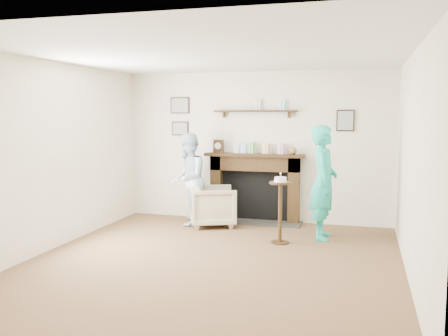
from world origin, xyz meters
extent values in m
plane|color=brown|center=(0.00, 0.00, 0.00)|extent=(5.00, 5.00, 0.00)
cube|color=#F3E9CE|center=(0.00, 2.50, 1.25)|extent=(4.50, 0.04, 2.50)
cube|color=#F3E9CE|center=(-2.25, 0.00, 1.25)|extent=(0.04, 5.00, 2.50)
cube|color=#F3E9CE|center=(2.25, 0.00, 1.25)|extent=(0.04, 5.00, 2.50)
cube|color=silver|center=(0.00, 0.00, 2.50)|extent=(4.50, 5.00, 0.04)
cube|color=black|center=(-0.66, 2.40, 0.55)|extent=(0.18, 0.20, 1.10)
cube|color=black|center=(0.66, 2.40, 0.55)|extent=(0.18, 0.20, 1.10)
cube|color=black|center=(0.00, 2.40, 0.98)|extent=(1.50, 0.20, 0.24)
cube|color=black|center=(0.00, 2.47, 0.43)|extent=(1.14, 0.06, 0.86)
cube|color=#302E2B|center=(0.00, 2.28, 0.01)|extent=(1.60, 0.44, 0.03)
cube|color=black|center=(0.00, 2.37, 1.12)|extent=(1.68, 0.26, 0.05)
cube|color=black|center=(0.00, 2.42, 1.85)|extent=(1.40, 0.15, 0.03)
cube|color=black|center=(-1.35, 2.48, 1.95)|extent=(0.34, 0.03, 0.28)
cube|color=black|center=(-1.35, 2.48, 1.55)|extent=(0.30, 0.03, 0.24)
cube|color=black|center=(1.45, 2.48, 1.70)|extent=(0.28, 0.03, 0.34)
cube|color=black|center=(-0.62, 2.37, 1.26)|extent=(0.16, 0.09, 0.22)
cylinder|color=silver|center=(-0.62, 2.32, 1.27)|extent=(0.11, 0.01, 0.11)
sphere|color=green|center=(0.64, 2.37, 1.21)|extent=(0.12, 0.12, 0.12)
imported|color=tan|center=(-0.58, 1.90, 0.00)|extent=(0.93, 0.91, 0.65)
imported|color=#CAD5FC|center=(-1.01, 1.90, 0.00)|extent=(0.71, 0.83, 1.50)
imported|color=teal|center=(1.20, 1.54, 0.00)|extent=(0.41, 0.61, 1.65)
cylinder|color=black|center=(0.64, 1.11, 0.01)|extent=(0.26, 0.26, 0.02)
cylinder|color=black|center=(0.64, 1.11, 0.43)|extent=(0.05, 0.05, 0.82)
cylinder|color=black|center=(0.64, 1.11, 0.86)|extent=(0.31, 0.31, 0.03)
cylinder|color=silver|center=(0.64, 1.11, 0.87)|extent=(0.21, 0.21, 0.01)
cylinder|color=white|center=(0.64, 1.11, 0.91)|extent=(0.16, 0.16, 0.06)
cylinder|color=#F9DD9D|center=(0.64, 1.11, 0.96)|extent=(0.01, 0.01, 0.05)
sphere|color=orange|center=(0.64, 1.11, 0.99)|extent=(0.02, 0.02, 0.02)
camera|label=1|loc=(1.74, -5.69, 1.82)|focal=40.00mm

